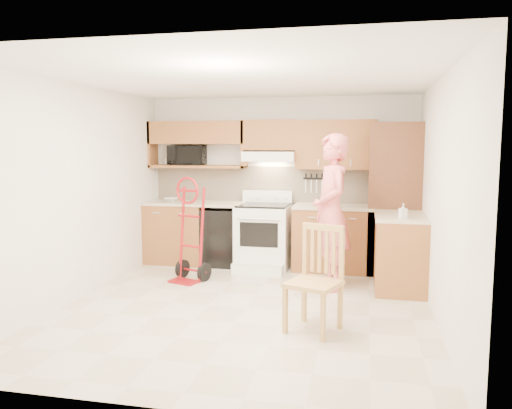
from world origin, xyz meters
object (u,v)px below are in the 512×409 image
(microwave, at_px, (187,155))
(range, at_px, (263,231))
(hand_truck, at_px, (188,235))
(person, at_px, (331,212))
(dining_chair, at_px, (313,280))

(microwave, bearing_deg, range, -17.46)
(range, bearing_deg, hand_truck, -133.39)
(microwave, height_order, range, microwave)
(range, distance_m, person, 1.38)
(range, relative_size, person, 0.57)
(range, distance_m, hand_truck, 1.20)
(microwave, height_order, hand_truck, microwave)
(hand_truck, distance_m, dining_chair, 2.33)
(range, relative_size, dining_chair, 1.08)
(person, bearing_deg, dining_chair, -23.02)
(microwave, relative_size, hand_truck, 0.44)
(person, relative_size, dining_chair, 1.89)
(dining_chair, bearing_deg, person, 108.22)
(dining_chair, bearing_deg, range, 132.93)
(range, xyz_separation_m, dining_chair, (0.98, -2.35, -0.04))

